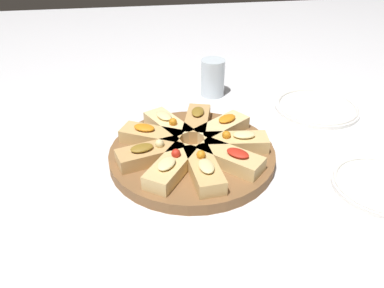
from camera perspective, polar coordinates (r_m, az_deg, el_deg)
ground_plane at (r=0.83m, az=-0.00°, el=-2.31°), size 3.00×3.00×0.00m
serving_board at (r=0.82m, az=-0.00°, el=-1.61°), size 0.36×0.36×0.02m
focaccia_slice_0 at (r=0.87m, az=-3.66°, el=2.83°), size 0.15×0.11×0.05m
focaccia_slice_1 at (r=0.84m, az=-6.20°, el=1.21°), size 0.11×0.15×0.04m
focaccia_slice_2 at (r=0.78m, az=-6.38°, el=-1.45°), size 0.09×0.15×0.05m
focaccia_slice_3 at (r=0.74m, az=-3.20°, el=-3.49°), size 0.14×0.12×0.05m
focaccia_slice_4 at (r=0.73m, az=1.80°, el=-3.79°), size 0.14×0.06×0.05m
focaccia_slice_5 at (r=0.76m, az=5.84°, el=-2.17°), size 0.13×0.14×0.04m
focaccia_slice_6 at (r=0.82m, az=6.68°, el=0.27°), size 0.07×0.14×0.05m
focaccia_slice_7 at (r=0.87m, az=4.58°, el=2.43°), size 0.12×0.14×0.04m
focaccia_slice_8 at (r=0.89m, az=0.76°, el=3.38°), size 0.15×0.09×0.04m
plate_left at (r=1.08m, az=18.48°, el=5.38°), size 0.23×0.23×0.02m
plate_right at (r=0.83m, az=26.81°, el=-5.57°), size 0.19×0.19×0.02m
water_glass at (r=1.10m, az=3.18°, el=10.03°), size 0.07×0.07×0.11m
napkin_stack at (r=0.59m, az=-9.19°, el=-20.55°), size 0.15×0.14×0.01m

